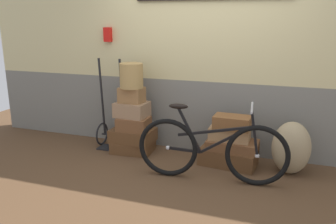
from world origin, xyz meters
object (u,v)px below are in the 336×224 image
suitcase_1 (133,135)px  suitcase_5 (228,157)px  bicycle (211,150)px  wicker_basket (131,76)px  suitcase_4 (132,95)px  suitcase_2 (134,124)px  suitcase_0 (133,146)px  luggage_trolley (113,128)px  suitcase_6 (233,145)px  suitcase_3 (132,109)px  suitcase_8 (232,122)px  suitcase_7 (230,133)px  burlap_sack (291,148)px

suitcase_1 → suitcase_5: suitcase_1 is taller
bicycle → suitcase_5: bearing=76.2°
suitcase_5 → wicker_basket: wicker_basket is taller
suitcase_4 → wicker_basket: 0.27m
suitcase_2 → suitcase_5: (1.31, 0.00, -0.31)m
suitcase_0 → luggage_trolley: size_ratio=0.42×
suitcase_4 → suitcase_5: (1.35, -0.05, -0.70)m
suitcase_6 → suitcase_3: bearing=-179.8°
suitcase_0 → wicker_basket: size_ratio=1.65×
wicker_basket → bicycle: 1.49m
suitcase_5 → suitcase_6: size_ratio=1.11×
bicycle → suitcase_8: bearing=72.9°
suitcase_0 → suitcase_7: suitcase_7 is taller
suitcase_2 → suitcase_5: bearing=-1.7°
suitcase_0 → suitcase_4: suitcase_4 is taller
suitcase_0 → bicycle: (1.22, -0.54, 0.29)m
suitcase_4 → wicker_basket: size_ratio=0.97×
suitcase_5 → suitcase_6: bearing=20.0°
suitcase_5 → suitcase_8: bearing=-7.0°
suitcase_4 → suitcase_8: suitcase_4 is taller
suitcase_2 → wicker_basket: 0.66m
suitcase_5 → suitcase_8: suitcase_8 is taller
suitcase_0 → suitcase_6: 1.40m
suitcase_5 → suitcase_7: bearing=94.3°
luggage_trolley → bicycle: luggage_trolley is taller
luggage_trolley → burlap_sack: bearing=-2.7°
suitcase_6 → suitcase_8: (-0.02, -0.02, 0.30)m
suitcase_7 → bicycle: size_ratio=0.29×
suitcase_6 → suitcase_7: 0.15m
suitcase_0 → suitcase_2: 0.35m
suitcase_6 → burlap_sack: bearing=1.0°
suitcase_7 → suitcase_6: bearing=-24.2°
suitcase_0 → suitcase_6: bearing=-4.3°
burlap_sack → wicker_basket: bearing=179.5°
suitcase_2 → suitcase_8: (1.33, -0.00, 0.15)m
burlap_sack → suitcase_3: bearing=178.8°
suitcase_5 → burlap_sack: burlap_sack is taller
suitcase_3 → suitcase_5: size_ratio=0.61×
suitcase_8 → suitcase_2: bearing=-178.3°
suitcase_2 → bicycle: size_ratio=0.24×
suitcase_1 → suitcase_6: 1.38m
wicker_basket → burlap_sack: wicker_basket is taller
suitcase_0 → bicycle: bicycle is taller
suitcase_3 → suitcase_1: bearing=-52.9°
suitcase_4 → suitcase_6: 1.49m
suitcase_3 → bicycle: bicycle is taller
suitcase_3 → wicker_basket: 0.47m
suitcase_2 → bicycle: 1.28m
luggage_trolley → suitcase_5: bearing=-4.0°
suitcase_2 → suitcase_7: suitcase_2 is taller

